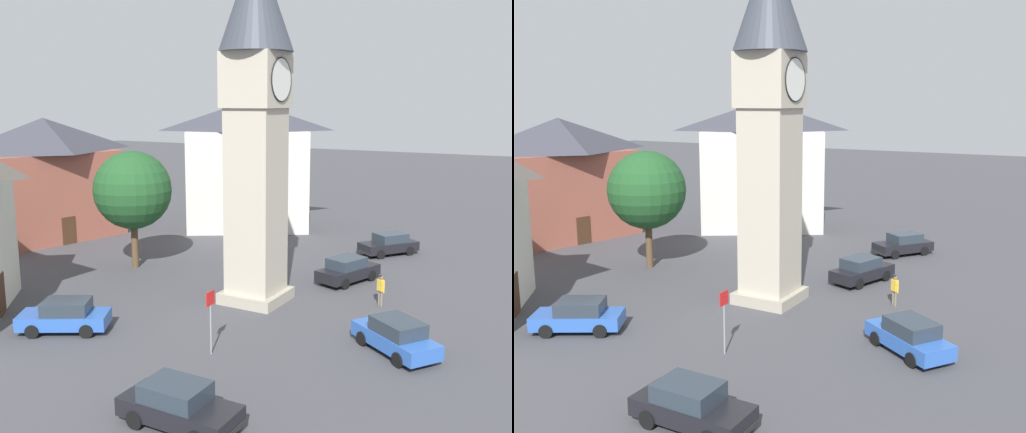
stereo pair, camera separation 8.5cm
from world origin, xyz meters
The scene contains 12 objects.
ground_plane centered at (0.00, 0.00, 0.00)m, with size 200.00×200.00×0.00m, color #424247.
clock_tower centered at (0.00, 0.00, 10.86)m, with size 3.81×3.81×18.64m.
car_blue_kerb centered at (-8.21, 5.68, 0.76)m, with size 3.53×4.42×1.53m.
car_silver_kerb centered at (-12.34, -3.98, 0.76)m, with size 1.84×4.14×1.53m.
car_red_corner centered at (-3.03, -8.55, 0.76)m, with size 3.75×4.35×1.53m.
car_white_side centered at (13.23, -3.34, 0.76)m, with size 4.31×3.83×1.53m.
car_black_far centered at (5.63, -3.13, 0.76)m, with size 4.45×2.96×1.53m.
pedestrian centered at (2.52, -6.12, 1.01)m, with size 0.37×0.50×1.69m.
tree centered at (1.96, 10.10, 5.07)m, with size 4.99×4.99×7.58m.
building_terrace_right centered at (15.99, 9.81, 5.43)m, with size 10.22×11.79×10.67m.
building_corner_back centered at (5.15, 21.52, 4.80)m, with size 12.27×8.51×9.41m.
road_sign centered at (-7.01, -1.72, 1.90)m, with size 0.60×0.07×2.80m.
Camera 2 is at (-26.79, -15.08, 10.61)m, focal length 41.66 mm.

